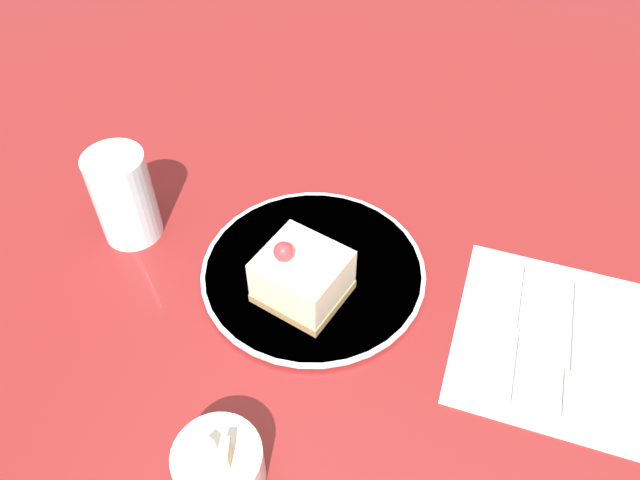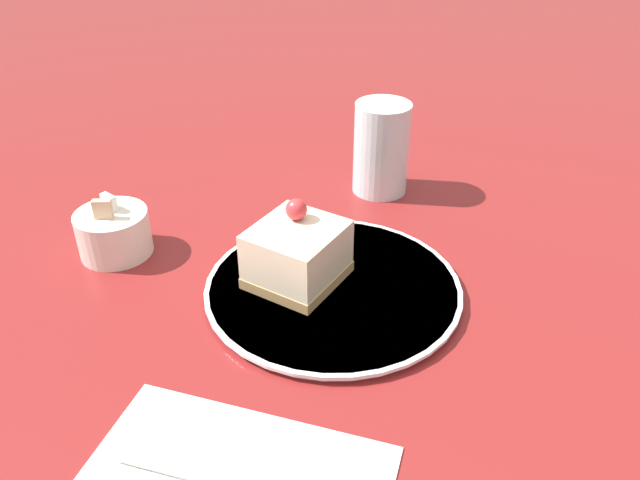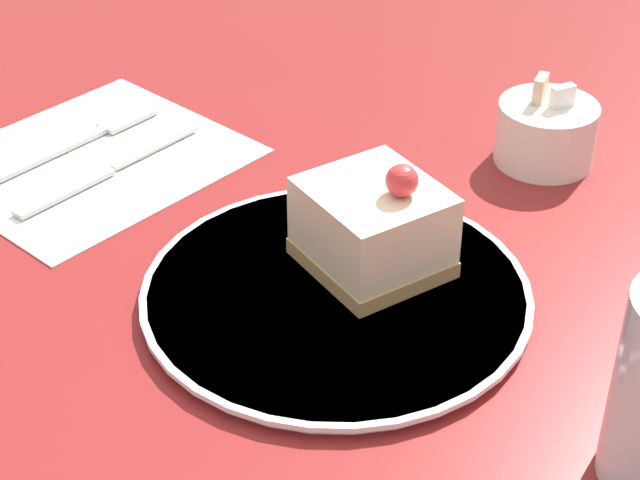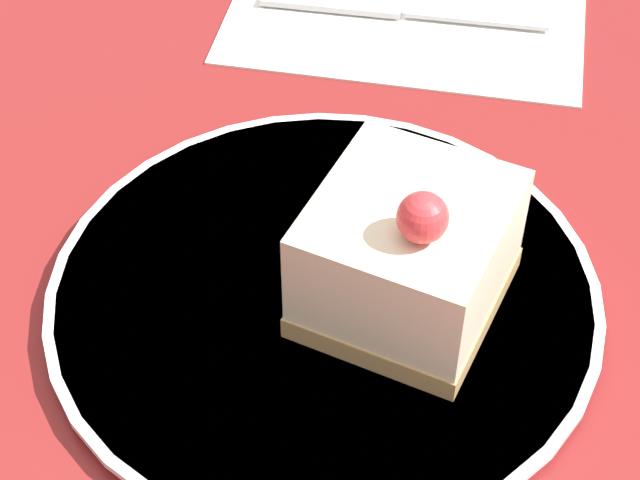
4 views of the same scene
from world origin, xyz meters
name	(u,v)px [view 1 (image 1 of 4)]	position (x,y,z in m)	size (l,w,h in m)	color
ground_plane	(351,258)	(0.00, 0.00, 0.00)	(4.00, 4.00, 0.00)	maroon
plate	(313,271)	(0.04, 0.04, 0.01)	(0.27, 0.27, 0.01)	white
cake_slice	(302,276)	(0.04, 0.08, 0.04)	(0.11, 0.11, 0.08)	#AD8451
napkin	(550,340)	(-0.24, 0.05, 0.00)	(0.21, 0.23, 0.00)	white
fork	(577,357)	(-0.27, 0.07, 0.01)	(0.02, 0.18, 0.00)	#B2B2B7
knife	(525,319)	(-0.21, 0.03, 0.01)	(0.01, 0.18, 0.00)	#B2B2B7
sugar_bowl	(220,466)	(0.04, 0.30, 0.03)	(0.08, 0.08, 0.07)	silver
drinking_glass	(124,197)	(0.28, 0.04, 0.06)	(0.07, 0.07, 0.12)	silver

